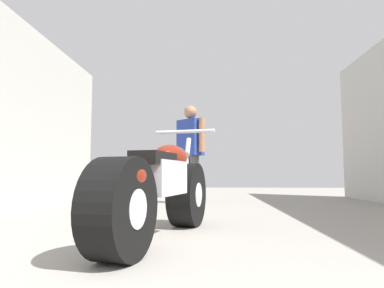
# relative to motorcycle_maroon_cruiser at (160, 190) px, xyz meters

# --- Properties ---
(ground_plane) EXTENTS (18.88, 18.88, 0.00)m
(ground_plane) POSITION_rel_motorcycle_maroon_cruiser_xyz_m (0.49, 1.05, -0.40)
(ground_plane) COLOR gray
(motorcycle_maroon_cruiser) EXTENTS (0.79, 2.10, 0.98)m
(motorcycle_maroon_cruiser) POSITION_rel_motorcycle_maroon_cruiser_xyz_m (0.00, 0.00, 0.00)
(motorcycle_maroon_cruiser) COLOR black
(motorcycle_maroon_cruiser) RESTS_ON ground_plane
(mechanic_in_blue) EXTENTS (0.60, 0.57, 1.78)m
(mechanic_in_blue) POSITION_rel_motorcycle_maroon_cruiser_xyz_m (0.04, 3.40, 0.61)
(mechanic_in_blue) COLOR #4C4C4C
(mechanic_in_blue) RESTS_ON ground_plane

